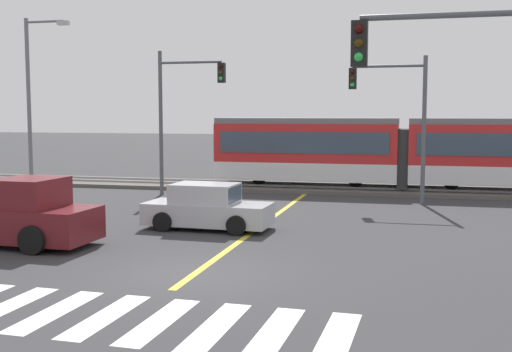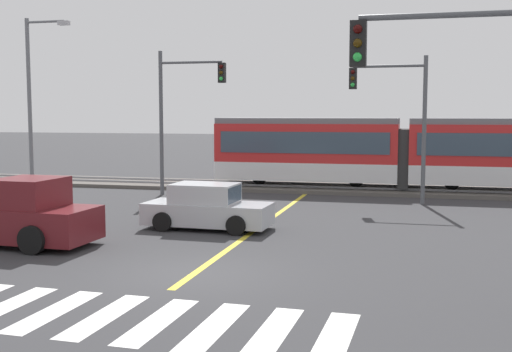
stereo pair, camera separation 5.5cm
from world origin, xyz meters
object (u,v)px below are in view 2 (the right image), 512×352
object	(u,v)px
pickup_truck	(10,216)
street_lamp_west	(33,93)
traffic_light_near_right	(476,101)
traffic_light_far_right	(399,107)
sedan_crossing	(207,208)
light_rail_tram	(404,150)
traffic_light_far_left	(181,103)

from	to	relation	value
pickup_truck	street_lamp_west	distance (m)	14.93
traffic_light_near_right	traffic_light_far_right	distance (m)	14.94
sedan_crossing	pickup_truck	distance (m)	6.15
sedan_crossing	street_lamp_west	distance (m)	15.36
traffic_light_far_right	light_rail_tram	bearing A→B (deg)	87.87
street_lamp_west	traffic_light_far_right	bearing A→B (deg)	-2.67
light_rail_tram	traffic_light_far_left	size ratio (longest dim) A/B	2.75
traffic_light_far_right	traffic_light_far_left	bearing A→B (deg)	177.88
street_lamp_west	traffic_light_near_right	bearing A→B (deg)	-38.26
light_rail_tram	sedan_crossing	xyz separation A→B (m)	(-6.10, -11.79, -1.35)
traffic_light_far_left	street_lamp_west	bearing A→B (deg)	176.65
pickup_truck	traffic_light_far_left	xyz separation A→B (m)	(0.82, 11.95, 3.49)
sedan_crossing	street_lamp_west	size ratio (longest dim) A/B	0.50
traffic_light_near_right	street_lamp_west	size ratio (longest dim) A/B	0.73
sedan_crossing	traffic_light_far_right	distance (m)	10.33
traffic_light_near_right	sedan_crossing	bearing A→B (deg)	137.86
light_rail_tram	pickup_truck	bearing A→B (deg)	-124.89
pickup_truck	traffic_light_near_right	distance (m)	13.42
traffic_light_near_right	traffic_light_far_left	bearing A→B (deg)	127.85
sedan_crossing	traffic_light_near_right	size ratio (longest dim) A/B	0.69
pickup_truck	traffic_light_far_right	bearing A→B (deg)	47.14
sedan_crossing	light_rail_tram	bearing A→B (deg)	62.64
pickup_truck	traffic_light_far_right	size ratio (longest dim) A/B	0.88
pickup_truck	sedan_crossing	bearing A→B (deg)	38.69
traffic_light_far_left	traffic_light_near_right	bearing A→B (deg)	-52.15
traffic_light_far_left	traffic_light_near_right	xyz separation A→B (m)	(11.80, -15.18, -0.26)
light_rail_tram	traffic_light_far_right	distance (m)	4.54
sedan_crossing	pickup_truck	world-z (taller)	pickup_truck
light_rail_tram	traffic_light_far_right	world-z (taller)	traffic_light_far_right
light_rail_tram	street_lamp_west	size ratio (longest dim) A/B	2.16
traffic_light_far_left	pickup_truck	bearing A→B (deg)	-93.93
traffic_light_far_right	street_lamp_west	xyz separation A→B (m)	(-17.98, 0.84, 0.79)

